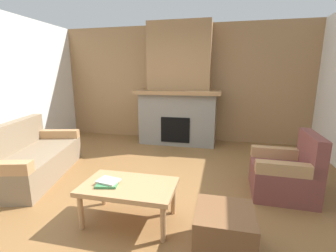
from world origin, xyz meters
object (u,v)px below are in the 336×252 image
ottoman (224,231)px  fireplace (179,93)px  armchair (286,174)px  couch (30,159)px  coffee_table (129,189)px

ottoman → fireplace: bearing=107.0°
ottoman → armchair: bearing=57.0°
couch → ottoman: couch is taller
armchair → coffee_table: armchair is taller
fireplace → coffee_table: 3.25m
fireplace → armchair: size_ratio=3.18×
fireplace → ottoman: size_ratio=5.19×
coffee_table → armchair: bearing=29.1°
ottoman → couch: bearing=161.7°
couch → ottoman: bearing=-18.3°
coffee_table → ottoman: 1.04m
armchair → coffee_table: 2.08m
fireplace → couch: fireplace is taller
couch → armchair: bearing=4.1°
fireplace → armchair: (1.84, -2.14, -0.87)m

